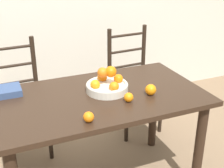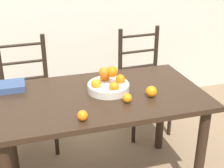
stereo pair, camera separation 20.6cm
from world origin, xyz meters
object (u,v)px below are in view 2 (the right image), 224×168
orange_loose_0 (83,116)px  chair_left (28,100)px  fruit_bowl (108,84)px  orange_loose_2 (127,98)px  chair_right (143,85)px  orange_loose_1 (151,92)px  book_stack (12,86)px

orange_loose_0 → chair_left: (-0.29, 1.01, -0.34)m
fruit_bowl → orange_loose_2: bearing=-71.6°
chair_left → chair_right: same height
orange_loose_0 → chair_left: bearing=106.2°
fruit_bowl → orange_loose_0: 0.43m
orange_loose_0 → orange_loose_2: bearing=23.8°
orange_loose_1 → chair_right: size_ratio=0.07×
fruit_bowl → orange_loose_1: 0.30m
chair_left → fruit_bowl: bearing=-53.1°
fruit_bowl → chair_left: bearing=129.5°
orange_loose_1 → chair_right: bearing=70.6°
orange_loose_2 → book_stack: orange_loose_2 is taller
orange_loose_1 → orange_loose_2: (-0.18, -0.03, -0.01)m
orange_loose_2 → book_stack: size_ratio=0.35×
orange_loose_0 → orange_loose_1: (0.50, 0.18, 0.01)m
chair_right → book_stack: chair_right is taller
orange_loose_0 → fruit_bowl: bearing=53.6°
fruit_bowl → orange_loose_1: bearing=-34.2°
orange_loose_1 → chair_right: (0.29, 0.83, -0.35)m
orange_loose_0 → chair_left: chair_left is taller
orange_loose_1 → orange_loose_2: bearing=-169.3°
fruit_bowl → chair_right: bearing=50.8°
orange_loose_2 → chair_left: size_ratio=0.06×
orange_loose_2 → chair_left: bearing=125.3°
orange_loose_2 → book_stack: bearing=149.0°
chair_right → orange_loose_2: bearing=-121.8°
orange_loose_1 → chair_right: chair_right is taller
orange_loose_0 → chair_right: (0.80, 1.01, -0.34)m
book_stack → chair_left: bearing=78.0°
orange_loose_1 → orange_loose_2: size_ratio=1.22×
fruit_bowl → book_stack: 0.68m
orange_loose_1 → chair_left: chair_left is taller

